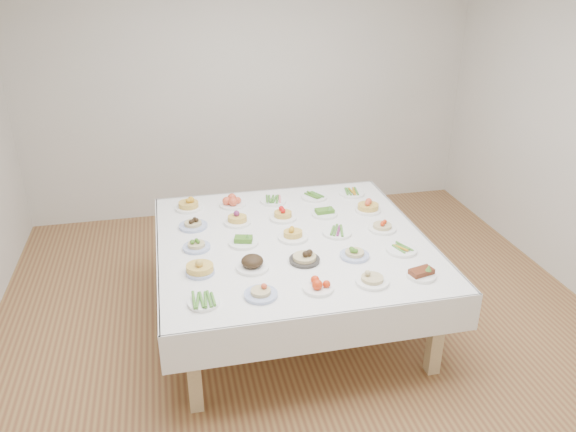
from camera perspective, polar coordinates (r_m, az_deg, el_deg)
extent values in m
plane|color=olive|center=(4.64, 1.65, -11.42)|extent=(5.00, 5.00, 0.00)
cube|color=silver|center=(6.34, -3.84, 12.59)|extent=(5.00, 0.02, 2.80)
cube|color=white|center=(4.38, 0.43, -2.71)|extent=(2.06, 2.06, 0.06)
cube|color=white|center=(5.34, -2.06, 1.27)|extent=(2.08, 0.02, 0.28)
cube|color=white|center=(3.60, 4.18, -11.73)|extent=(2.08, 0.01, 0.28)
cube|color=white|center=(4.74, 12.63, -2.56)|extent=(0.01, 2.08, 0.28)
cube|color=white|center=(4.35, -12.96, -5.30)|extent=(0.02, 2.08, 0.28)
cube|color=#D3BB87|center=(3.79, -9.58, -14.89)|extent=(0.09, 0.09, 0.69)
cube|color=#D3BB87|center=(4.17, 14.82, -11.33)|extent=(0.09, 0.09, 0.69)
cube|color=#D3BB87|center=(5.22, -10.84, -3.02)|extent=(0.09, 0.09, 0.69)
cube|color=#D3BB87|center=(5.49, 7.07, -1.24)|extent=(0.09, 0.09, 0.69)
cylinder|color=white|center=(3.63, -8.55, -8.73)|extent=(0.20, 0.20, 0.02)
cylinder|color=#4C66B2|center=(3.67, -2.78, -8.02)|extent=(0.22, 0.22, 0.02)
cylinder|color=white|center=(3.73, 3.09, -7.38)|extent=(0.20, 0.20, 0.02)
cylinder|color=white|center=(3.84, 8.53, -6.64)|extent=(0.22, 0.22, 0.02)
cylinder|color=white|center=(3.98, 13.36, -5.92)|extent=(0.20, 0.20, 0.02)
cylinder|color=#4C66B2|center=(3.96, -8.91, -5.66)|extent=(0.20, 0.20, 0.02)
cylinder|color=white|center=(3.97, -3.63, -5.24)|extent=(0.23, 0.23, 0.02)
cylinder|color=#2B2927|center=(4.05, 1.68, -4.54)|extent=(0.22, 0.22, 0.02)
cylinder|color=#4C66B2|center=(4.14, 6.77, -4.05)|extent=(0.21, 0.21, 0.02)
cylinder|color=white|center=(4.27, 11.44, -3.42)|extent=(0.23, 0.23, 0.02)
cylinder|color=#4C66B2|center=(4.28, -9.26, -3.20)|extent=(0.20, 0.20, 0.02)
cylinder|color=white|center=(4.30, -4.54, -2.76)|extent=(0.22, 0.22, 0.02)
cylinder|color=white|center=(4.37, 0.51, -2.21)|extent=(0.23, 0.23, 0.02)
cylinder|color=white|center=(4.45, 5.00, -1.74)|extent=(0.23, 0.23, 0.02)
cylinder|color=white|center=(4.57, 9.53, -1.30)|extent=(0.22, 0.22, 0.02)
cylinder|color=#4C66B2|center=(4.61, -9.60, -1.05)|extent=(0.23, 0.23, 0.02)
cylinder|color=white|center=(4.63, -5.15, -0.66)|extent=(0.22, 0.22, 0.02)
cylinder|color=white|center=(4.69, -0.52, -0.20)|extent=(0.22, 0.22, 0.02)
cylinder|color=white|center=(4.77, 3.73, 0.20)|extent=(0.22, 0.22, 0.02)
cylinder|color=white|center=(4.88, 8.12, 0.57)|extent=(0.22, 0.22, 0.02)
cylinder|color=white|center=(4.95, -10.05, 0.79)|extent=(0.23, 0.23, 0.02)
cylinder|color=white|center=(4.96, -5.64, 1.15)|extent=(0.23, 0.23, 0.02)
cylinder|color=white|center=(5.01, -1.49, 1.50)|extent=(0.23, 0.23, 0.02)
cylinder|color=white|center=(5.10, 2.69, 1.92)|extent=(0.23, 0.23, 0.02)
cylinder|color=white|center=(5.21, 6.46, 2.28)|extent=(0.23, 0.23, 0.02)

